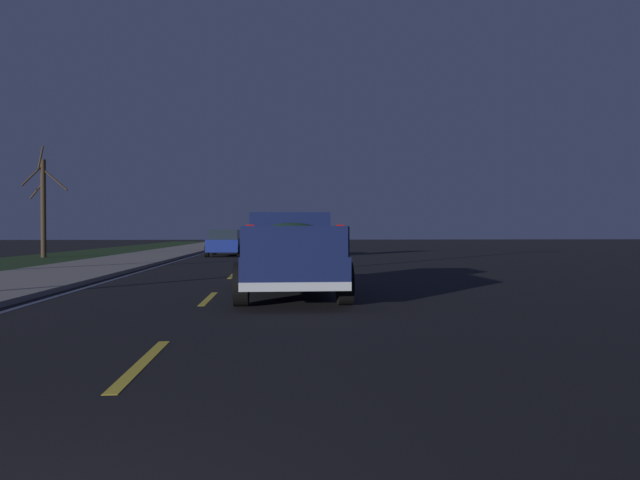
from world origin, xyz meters
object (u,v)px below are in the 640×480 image
pickup_truck (290,251)px  sedan_blue (226,243)px  sedan_green (279,243)px  bare_tree_far (43,204)px

pickup_truck → sedan_blue: bearing=9.1°
pickup_truck → sedan_blue: pickup_truck is taller
sedan_green → bare_tree_far: (-0.35, 12.98, 2.15)m
pickup_truck → bare_tree_far: 23.50m
sedan_blue → pickup_truck: bearing=-170.9°
sedan_blue → bare_tree_far: (-1.33, 9.86, 2.15)m
pickup_truck → sedan_green: pickup_truck is taller
pickup_truck → sedan_green: size_ratio=1.23×
sedan_green → pickup_truck: bearing=-179.4°
pickup_truck → bare_tree_far: (19.36, 13.17, 1.96)m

